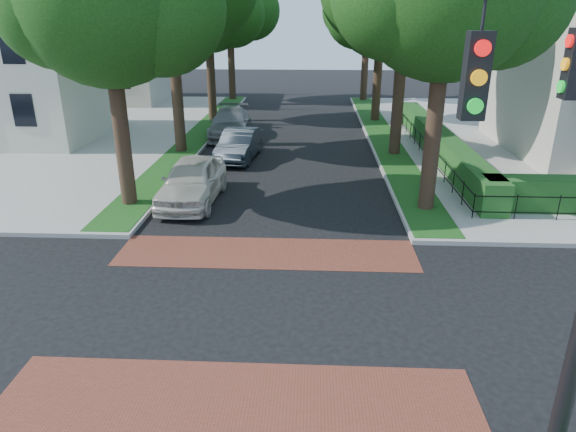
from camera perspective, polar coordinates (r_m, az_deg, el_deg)
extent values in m
plane|color=black|center=(12.80, -3.63, -10.29)|extent=(120.00, 120.00, 0.00)
cube|color=brown|center=(15.59, -2.36, -4.10)|extent=(9.00, 2.20, 0.01)
cube|color=brown|center=(10.23, -5.67, -19.67)|extent=(9.00, 2.20, 0.01)
cube|color=#1A4614|center=(30.90, 10.42, 8.78)|extent=(1.60, 29.80, 0.02)
cube|color=#1A4614|center=(31.36, -9.78, 9.01)|extent=(1.60, 29.80, 0.02)
cylinder|color=black|center=(18.53, 16.11, 11.60)|extent=(0.56, 0.56, 7.35)
cylinder|color=black|center=(26.29, 12.33, 14.99)|extent=(0.56, 0.56, 7.70)
cylinder|color=black|center=(35.22, 9.96, 15.80)|extent=(0.56, 0.56, 6.65)
sphere|color=#10370F|center=(35.07, 10.35, 21.51)|extent=(5.80, 5.80, 5.80)
sphere|color=#10370F|center=(35.59, 12.97, 20.68)|extent=(4.35, 4.35, 4.35)
sphere|color=#10370F|center=(34.73, 7.82, 21.16)|extent=(4.06, 4.06, 4.06)
sphere|color=#10370F|center=(36.53, 10.28, 22.28)|extent=(3.77, 3.77, 3.77)
cylinder|color=black|center=(44.12, 8.59, 17.17)|extent=(0.56, 0.56, 7.00)
sphere|color=#10370F|center=(44.02, 8.88, 21.97)|extent=(6.00, 6.00, 6.00)
sphere|color=#10370F|center=(44.50, 11.07, 21.32)|extent=(4.50, 4.50, 4.50)
sphere|color=#10370F|center=(43.70, 6.78, 21.68)|extent=(4.20, 4.20, 4.20)
sphere|color=#10370F|center=(45.53, 8.86, 22.57)|extent=(3.90, 3.90, 3.90)
cylinder|color=black|center=(19.32, -18.29, 11.22)|extent=(0.56, 0.56, 7.00)
sphere|color=#10370F|center=(18.84, -14.16, 21.52)|extent=(4.50, 4.50, 4.50)
sphere|color=#10370F|center=(19.49, -24.14, 20.67)|extent=(4.20, 4.20, 4.20)
cylinder|color=black|center=(26.82, -12.42, 15.48)|extent=(0.56, 0.56, 8.05)
cylinder|color=black|center=(35.62, -8.61, 16.10)|extent=(0.56, 0.56, 6.86)
sphere|color=#10370F|center=(35.48, -8.96, 21.94)|extent=(5.60, 5.60, 5.60)
sphere|color=#10370F|center=(35.51, -6.20, 21.41)|extent=(4.20, 4.20, 4.20)
sphere|color=#10370F|center=(35.58, -11.36, 21.31)|extent=(3.92, 3.92, 3.92)
cylinder|color=black|center=(44.45, -6.34, 17.39)|extent=(0.56, 0.56, 7.14)
sphere|color=#10370F|center=(44.35, -6.56, 22.26)|extent=(6.20, 6.20, 6.20)
sphere|color=#10370F|center=(44.42, -4.13, 21.82)|extent=(4.65, 4.65, 4.65)
sphere|color=#10370F|center=(44.42, -8.71, 21.77)|extent=(4.34, 4.34, 4.34)
cube|color=#1D4919|center=(27.25, 16.40, 7.88)|extent=(1.00, 18.00, 1.20)
cube|color=beige|center=(33.53, -28.16, 13.28)|extent=(9.00, 8.00, 6.50)
cube|color=beige|center=(46.12, -19.41, 16.11)|extent=(9.00, 8.00, 6.50)
cube|color=black|center=(6.53, 20.13, 14.36)|extent=(0.28, 0.22, 1.00)
cylinder|color=red|center=(6.38, 20.84, 17.04)|extent=(0.18, 0.05, 0.18)
cylinder|color=orange|center=(6.40, 20.46, 14.20)|extent=(0.18, 0.05, 0.18)
cylinder|color=#0CB226|center=(6.45, 20.09, 11.40)|extent=(0.18, 0.05, 0.18)
cube|color=black|center=(8.80, 29.21, 14.51)|extent=(0.22, 0.28, 1.00)
cylinder|color=red|center=(8.72, 28.81, 16.68)|extent=(0.05, 0.18, 0.18)
cylinder|color=orange|center=(8.74, 28.42, 14.62)|extent=(0.05, 0.18, 0.18)
cylinder|color=#0CB226|center=(8.77, 28.05, 12.56)|extent=(0.05, 0.18, 0.18)
imported|color=beige|center=(19.93, -10.59, 3.90)|extent=(2.12, 5.02, 1.69)
imported|color=black|center=(25.81, -5.41, 7.90)|extent=(2.00, 4.62, 1.48)
imported|color=slate|center=(30.82, -6.45, 10.20)|extent=(2.67, 5.73, 1.62)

